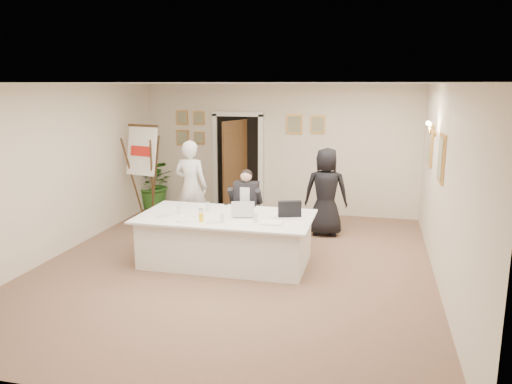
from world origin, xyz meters
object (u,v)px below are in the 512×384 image
object	(u,v)px
steel_jug	(201,212)
standing_man	(191,187)
laptop_bag	(290,209)
paper_stack	(272,223)
seated_man	(246,206)
potted_palm	(155,184)
conference_table	(226,239)
laptop	(245,207)
oj_glass	(201,217)
flip_chart	(146,179)
standing_woman	(326,192)

from	to	relation	value
steel_jug	standing_man	bearing A→B (deg)	115.73
laptop_bag	standing_man	bearing A→B (deg)	129.23
paper_stack	seated_man	bearing A→B (deg)	118.70
potted_palm	paper_stack	world-z (taller)	potted_palm
conference_table	steel_jug	size ratio (longest dim) A/B	24.65
seated_man	paper_stack	bearing A→B (deg)	-49.55
seated_man	laptop	size ratio (longest dim) A/B	3.64
potted_palm	standing_man	bearing A→B (deg)	-47.06
seated_man	standing_man	distance (m)	1.27
seated_man	laptop_bag	xyz separation A→B (m)	(0.93, -0.89, 0.23)
seated_man	steel_jug	bearing A→B (deg)	-98.00
oj_glass	paper_stack	bearing A→B (deg)	6.72
standing_man	laptop	world-z (taller)	standing_man
conference_table	paper_stack	world-z (taller)	paper_stack
conference_table	flip_chart	distance (m)	3.02
laptop	steel_jug	size ratio (longest dim) A/B	3.36
flip_chart	standing_man	distance (m)	1.22
conference_table	laptop	distance (m)	0.60
flip_chart	standing_woman	size ratio (longest dim) A/B	1.19
standing_woman	oj_glass	bearing A→B (deg)	52.68
flip_chart	potted_palm	size ratio (longest dim) A/B	1.73
seated_man	standing_man	size ratio (longest dim) A/B	0.76
seated_man	laptop_bag	world-z (taller)	seated_man
laptop	oj_glass	distance (m)	0.73
potted_palm	laptop	bearing A→B (deg)	-45.99
standing_man	laptop	bearing A→B (deg)	139.25
flip_chart	steel_jug	size ratio (longest dim) A/B	17.88
standing_man	paper_stack	world-z (taller)	standing_man
seated_man	steel_jug	distance (m)	1.25
paper_stack	conference_table	bearing A→B (deg)	159.06
seated_man	laptop	distance (m)	1.07
flip_chart	standing_woman	bearing A→B (deg)	-0.79
seated_man	standing_woman	world-z (taller)	standing_woman
conference_table	oj_glass	bearing A→B (deg)	-120.44
standing_woman	standing_man	bearing A→B (deg)	6.90
conference_table	steel_jug	world-z (taller)	steel_jug
conference_table	standing_woman	xyz separation A→B (m)	(1.37, 1.88, 0.43)
standing_man	laptop	distance (m)	2.02
steel_jug	standing_woman	bearing A→B (deg)	48.73
potted_palm	standing_woman	bearing A→B (deg)	-16.70
standing_woman	oj_glass	world-z (taller)	standing_woman
flip_chart	oj_glass	xyz separation A→B (m)	(2.01, -2.36, -0.07)
oj_glass	steel_jug	size ratio (longest dim) A/B	1.18
standing_woman	potted_palm	bearing A→B (deg)	-18.86
laptop	oj_glass	world-z (taller)	laptop
potted_palm	oj_glass	xyz separation A→B (m)	(2.37, -3.51, 0.27)
standing_man	steel_jug	distance (m)	1.76
standing_woman	steel_jug	xyz separation A→B (m)	(-1.74, -1.99, 0.00)
standing_man	paper_stack	bearing A→B (deg)	141.36
standing_man	potted_palm	size ratio (longest dim) A/B	1.56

